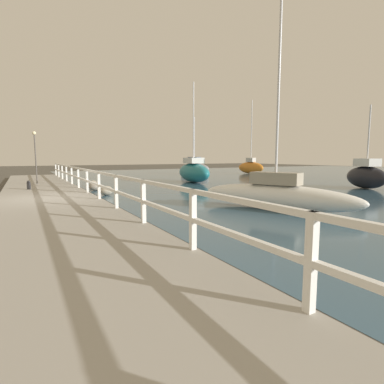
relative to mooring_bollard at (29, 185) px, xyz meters
The scene contains 13 objects.
ground_plane 4.19m from the mooring_bollard, 81.30° to the right, with size 120.00×120.00×0.00m, color #4C473D.
dock_walkway 4.18m from the mooring_bollard, 81.30° to the right, with size 3.65×36.00×0.23m.
railing 4.77m from the mooring_bollard, 60.21° to the right, with size 0.10×32.50×1.08m.
boulder_far_strip 4.40m from the mooring_bollard, 33.29° to the left, with size 0.51×0.46×0.38m.
boulder_near_dock 4.19m from the mooring_bollard, 37.86° to the right, with size 0.62×0.56×0.47m.
boulder_downstream 3.26m from the mooring_bollard, ahead, with size 0.66×0.59×0.49m.
mooring_bollard is the anchor object (origin of this frame).
dock_lamp 3.75m from the mooring_bollard, 81.14° to the left, with size 0.22×0.22×3.18m.
sailboat_orange 24.16m from the mooring_bollard, 22.07° to the left, with size 1.57×3.55×8.14m.
sailboat_gray 19.52m from the mooring_bollard, 34.39° to the left, with size 2.49×3.96×6.14m.
sailboat_teal 11.04m from the mooring_bollard, 10.53° to the left, with size 2.00×4.84×7.23m.
sailboat_white 12.22m from the mooring_bollard, 51.69° to the right, with size 3.09×5.81×7.43m.
sailboat_black 18.93m from the mooring_bollard, 21.47° to the right, with size 2.17×3.27×4.89m.
Camera 1 is at (-0.84, -13.23, 1.87)m, focal length 28.00 mm.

